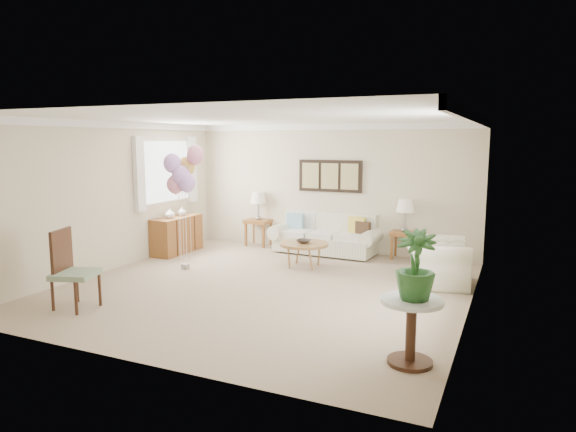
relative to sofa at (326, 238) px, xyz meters
The scene contains 18 objects.
ground_plane 2.72m from the sofa, 90.53° to the right, with size 6.00×6.00×0.00m, color tan.
room_shell 2.92m from the sofa, 92.96° to the right, with size 6.04×6.04×2.60m.
wall_art_triptych 1.26m from the sofa, 95.51° to the left, with size 1.35×0.06×0.65m.
sofa is the anchor object (origin of this frame).
end_table_left 1.62m from the sofa, behind, with size 0.53×0.48×0.58m.
end_table_right 1.56m from the sofa, ahead, with size 0.49×0.45×0.54m.
lamp_left 1.76m from the sofa, behind, with size 0.34×0.34×0.59m.
lamp_right 1.70m from the sofa, ahead, with size 0.36×0.36×0.63m.
coffee_table 1.25m from the sofa, 88.46° to the right, with size 0.88×0.88×0.44m.
decor_bowl 1.28m from the sofa, 88.55° to the right, with size 0.25×0.25×0.06m, color #292220.
armchair 2.77m from the sofa, 30.64° to the right, with size 1.09×0.95×0.71m, color silver.
side_table 5.26m from the sofa, 60.60° to the right, with size 0.64×0.64×0.69m.
potted_plant 5.32m from the sofa, 60.46° to the right, with size 0.39×0.39×0.71m, color #1E501D.
accent_chair 5.07m from the sofa, 113.10° to the right, with size 0.67×0.67×1.08m.
credenza 3.03m from the sofa, 156.62° to the right, with size 0.46×1.20×0.74m.
vase_white 3.16m from the sofa, 152.54° to the right, with size 0.19×0.19×0.20m, color silver.
vase_sage 3.00m from the sofa, 159.50° to the right, with size 0.17×0.17×0.18m, color silver.
balloon_cluster 3.23m from the sofa, 129.01° to the right, with size 0.61×0.60×2.20m.
Camera 1 is at (3.50, -6.92, 2.26)m, focal length 32.00 mm.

